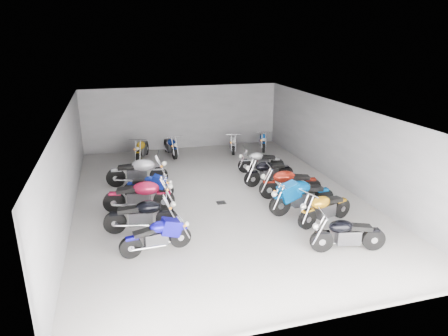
# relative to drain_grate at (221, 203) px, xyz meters

# --- Properties ---
(ground) EXTENTS (14.00, 14.00, 0.00)m
(ground) POSITION_rel_drain_grate_xyz_m (0.00, 0.50, -0.01)
(ground) COLOR #A09E98
(ground) RESTS_ON ground
(wall_back) EXTENTS (10.00, 0.10, 3.20)m
(wall_back) POSITION_rel_drain_grate_xyz_m (0.00, 7.50, 1.59)
(wall_back) COLOR gray
(wall_back) RESTS_ON ground
(wall_left) EXTENTS (0.10, 14.00, 3.20)m
(wall_left) POSITION_rel_drain_grate_xyz_m (-5.00, 0.50, 1.59)
(wall_left) COLOR gray
(wall_left) RESTS_ON ground
(wall_right) EXTENTS (0.10, 14.00, 3.20)m
(wall_right) POSITION_rel_drain_grate_xyz_m (5.00, 0.50, 1.59)
(wall_right) COLOR gray
(wall_right) RESTS_ON ground
(ceiling) EXTENTS (10.00, 14.00, 0.04)m
(ceiling) POSITION_rel_drain_grate_xyz_m (0.00, 0.50, 3.21)
(ceiling) COLOR #232326
(ceiling) RESTS_ON wall_back
(drain_grate) EXTENTS (0.32, 0.32, 0.01)m
(drain_grate) POSITION_rel_drain_grate_xyz_m (0.00, 0.00, 0.00)
(drain_grate) COLOR black
(drain_grate) RESTS_ON ground
(motorcycle_left_b) EXTENTS (2.00, 0.50, 0.88)m
(motorcycle_left_b) POSITION_rel_drain_grate_xyz_m (-2.57, -2.76, 0.47)
(motorcycle_left_b) COLOR black
(motorcycle_left_b) RESTS_ON ground
(motorcycle_left_c) EXTENTS (2.22, 0.52, 0.97)m
(motorcycle_left_c) POSITION_rel_drain_grate_xyz_m (-2.86, -1.43, 0.53)
(motorcycle_left_c) COLOR black
(motorcycle_left_c) RESTS_ON ground
(motorcycle_left_d) EXTENTS (2.36, 0.68, 1.05)m
(motorcycle_left_d) POSITION_rel_drain_grate_xyz_m (-2.80, 0.02, 0.57)
(motorcycle_left_d) COLOR black
(motorcycle_left_d) RESTS_ON ground
(motorcycle_left_e) EXTENTS (1.79, 0.73, 0.81)m
(motorcycle_left_e) POSITION_rel_drain_grate_xyz_m (-2.40, 1.19, 0.44)
(motorcycle_left_e) COLOR black
(motorcycle_left_e) RESTS_ON ground
(motorcycle_left_f) EXTENTS (2.39, 0.62, 1.05)m
(motorcycle_left_f) POSITION_rel_drain_grate_xyz_m (-2.69, 2.49, 0.57)
(motorcycle_left_f) COLOR black
(motorcycle_left_f) RESTS_ON ground
(motorcycle_right_a) EXTENTS (2.09, 0.59, 0.93)m
(motorcycle_right_a) POSITION_rel_drain_grate_xyz_m (2.46, -4.10, 0.50)
(motorcycle_right_a) COLOR black
(motorcycle_right_a) RESTS_ON ground
(motorcycle_right_b) EXTENTS (2.10, 0.76, 0.95)m
(motorcycle_right_b) POSITION_rel_drain_grate_xyz_m (2.70, -2.42, 0.51)
(motorcycle_right_b) COLOR black
(motorcycle_right_b) RESTS_ON ground
(motorcycle_right_c) EXTENTS (2.40, 0.52, 1.05)m
(motorcycle_right_c) POSITION_rel_drain_grate_xyz_m (2.38, -1.46, 0.57)
(motorcycle_right_c) COLOR black
(motorcycle_right_c) RESTS_ON ground
(motorcycle_right_d) EXTENTS (2.30, 0.54, 1.01)m
(motorcycle_right_d) POSITION_rel_drain_grate_xyz_m (2.53, -0.19, 0.55)
(motorcycle_right_d) COLOR black
(motorcycle_right_d) RESTS_ON ground
(motorcycle_right_e) EXTENTS (2.16, 0.52, 0.95)m
(motorcycle_right_e) POSITION_rel_drain_grate_xyz_m (2.30, 1.29, 0.51)
(motorcycle_right_e) COLOR black
(motorcycle_right_e) RESTS_ON ground
(motorcycle_right_f) EXTENTS (2.00, 0.54, 0.88)m
(motorcycle_right_f) POSITION_rel_drain_grate_xyz_m (2.50, 2.74, 0.48)
(motorcycle_right_f) COLOR black
(motorcycle_right_f) RESTS_ON ground
(motorcycle_back_b) EXTENTS (0.77, 2.05, 0.93)m
(motorcycle_back_b) POSITION_rel_drain_grate_xyz_m (-2.25, 5.99, 0.50)
(motorcycle_back_b) COLOR black
(motorcycle_back_b) RESTS_ON ground
(motorcycle_back_c) EXTENTS (0.48, 2.03, 0.89)m
(motorcycle_back_c) POSITION_rel_drain_grate_xyz_m (-0.86, 6.25, 0.48)
(motorcycle_back_c) COLOR black
(motorcycle_back_c) RESTS_ON ground
(motorcycle_back_e) EXTENTS (0.62, 1.89, 0.85)m
(motorcycle_back_e) POSITION_rel_drain_grate_xyz_m (2.29, 6.14, 0.46)
(motorcycle_back_e) COLOR black
(motorcycle_back_e) RESTS_ON ground
(motorcycle_back_f) EXTENTS (0.72, 1.89, 0.86)m
(motorcycle_back_f) POSITION_rel_drain_grate_xyz_m (3.91, 6.11, 0.46)
(motorcycle_back_f) COLOR black
(motorcycle_back_f) RESTS_ON ground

